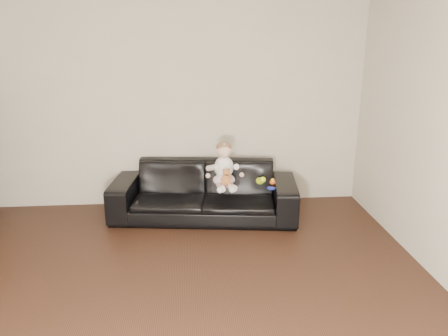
{
  "coord_description": "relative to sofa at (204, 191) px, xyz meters",
  "views": [
    {
      "loc": [
        0.24,
        -2.79,
        2.19
      ],
      "look_at": [
        0.66,
        2.14,
        0.65
      ],
      "focal_mm": 35.0,
      "sensor_mm": 36.0,
      "label": 1
    }
  ],
  "objects": [
    {
      "name": "baby",
      "position": [
        0.24,
        -0.12,
        0.34
      ],
      "size": [
        0.4,
        0.48,
        0.53
      ],
      "rotation": [
        0.0,
        0.0,
        0.24
      ],
      "color": "silver",
      "rests_on": "sofa"
    },
    {
      "name": "teddy_bear",
      "position": [
        0.25,
        -0.28,
        0.27
      ],
      "size": [
        0.12,
        0.12,
        0.19
      ],
      "rotation": [
        0.0,
        0.0,
        0.15
      ],
      "color": "#B66D34",
      "rests_on": "sofa"
    },
    {
      "name": "sofa",
      "position": [
        0.0,
        0.0,
        0.0
      ],
      "size": [
        2.33,
        1.15,
        0.65
      ],
      "primitive_type": "imported",
      "rotation": [
        0.0,
        0.0,
        -0.13
      ],
      "color": "black",
      "rests_on": "floor"
    },
    {
      "name": "wall_back",
      "position": [
        -0.42,
        0.5,
        0.97
      ],
      "size": [
        5.0,
        0.0,
        5.0
      ],
      "primitive_type": "plane",
      "rotation": [
        1.57,
        0.0,
        0.0
      ],
      "color": "beige",
      "rests_on": "ground"
    },
    {
      "name": "floor",
      "position": [
        -0.42,
        -2.25,
        -0.33
      ],
      "size": [
        5.5,
        5.5,
        0.0
      ],
      "primitive_type": "plane",
      "color": "#351D12",
      "rests_on": "ground"
    },
    {
      "name": "toy_blue_disc",
      "position": [
        0.78,
        -0.27,
        0.11
      ],
      "size": [
        0.11,
        0.11,
        0.01
      ],
      "primitive_type": "cylinder",
      "rotation": [
        0.0,
        0.0,
        0.22
      ],
      "color": "#182DC2",
      "rests_on": "sofa"
    },
    {
      "name": "toy_rattle",
      "position": [
        0.82,
        -0.14,
        0.14
      ],
      "size": [
        0.09,
        0.09,
        0.07
      ],
      "primitive_type": "sphere",
      "rotation": [
        0.0,
        0.0,
        0.33
      ],
      "color": "#C84D17",
      "rests_on": "sofa"
    },
    {
      "name": "toy_green",
      "position": [
        0.67,
        -0.1,
        0.15
      ],
      "size": [
        0.14,
        0.15,
        0.09
      ],
      "primitive_type": "ellipsoid",
      "rotation": [
        0.0,
        0.0,
        -0.39
      ],
      "color": "#BBD819",
      "rests_on": "sofa"
    }
  ]
}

